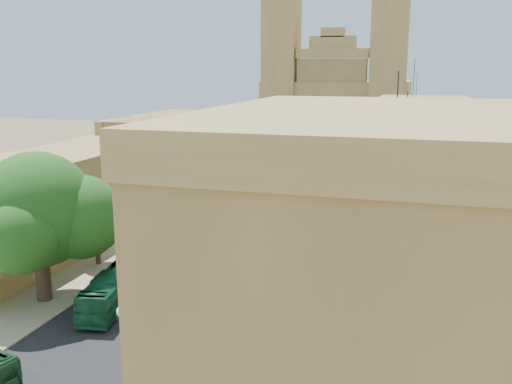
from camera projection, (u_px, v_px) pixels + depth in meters
The scene contains 32 objects.
ground at pixel (135, 342), 35.17m from camera, with size 260.00×260.00×0.00m, color brown.
road_surface at pixel (266, 220), 63.24m from camera, with size 14.00×140.00×0.01m, color black.
sidewalk_east at pixel (352, 226), 60.57m from camera, with size 5.00×140.00×0.01m, color #907F5E.
sidewalk_west at pixel (187, 214), 65.91m from camera, with size 5.00×140.00×0.01m, color #907F5E.
kerb_east at pixel (329, 224), 61.26m from camera, with size 0.25×140.00×0.12m, color #907F5E.
kerb_west at pixel (208, 215), 65.19m from camera, with size 0.25×140.00×0.12m, color #907F5E.
townhouse_a at pixel (405, 290), 26.52m from camera, with size 9.00×14.00×16.40m.
townhouse_b at pixel (413, 227), 39.78m from camera, with size 9.00×14.00×14.90m.
townhouse_c at pixel (418, 174), 52.60m from camera, with size 9.00×14.00×17.40m.
townhouse_d at pixel (420, 159), 65.86m from camera, with size 9.00×14.00×15.90m.
west_wall at pixel (120, 227), 57.20m from camera, with size 1.00×40.00×1.80m, color #9A7A45.
west_building_low at pixel (58, 195), 56.17m from camera, with size 10.00×28.00×8.40m, color olive.
west_building_mid at pixel (171, 151), 80.32m from camera, with size 10.00×22.00×10.00m, color #A4814A.
church at pixel (337, 106), 106.68m from camera, with size 28.00×22.50×36.30m.
ficus_tree at pixel (39, 214), 40.18m from camera, with size 10.88×10.01×10.88m.
street_tree_a at pixel (96, 223), 48.44m from camera, with size 3.48×3.48×5.35m.
street_tree_b at pixel (159, 197), 59.73m from camera, with size 3.21×3.21×4.94m.
street_tree_c at pixel (202, 178), 71.01m from camera, with size 2.95×2.95×4.53m.
street_tree_d at pixel (233, 160), 82.14m from camera, with size 3.40×3.40×5.24m.
red_truck at pixel (186, 258), 46.03m from camera, with size 3.31×6.00×3.34m.
olive_pickup at pixel (306, 240), 53.15m from camera, with size 2.56×4.22×1.63m.
bus_green_north at pixel (115, 288), 40.30m from camera, with size 2.16×9.25×2.58m, color #13522E.
bus_red_east at pixel (277, 257), 46.15m from camera, with size 2.58×11.03×3.07m, color maroon.
bus_cream_east at pixel (298, 220), 58.03m from camera, with size 2.33×9.96×2.77m, color beige.
car_blue_a at pixel (168, 271), 45.56m from camera, with size 1.38×3.43×1.17m, color #3953B6.
car_white_a at pixel (234, 220), 60.79m from camera, with size 1.25×3.60×1.19m, color white.
car_cream at pixel (283, 250), 50.66m from camera, with size 2.14×4.65×1.29m, color #C3B191.
car_dkblue at pixel (267, 195), 73.08m from camera, with size 1.57×3.86×1.12m, color #142245.
car_white_b at pixel (325, 193), 73.62m from camera, with size 1.63×4.04×1.38m, color white.
car_blue_b at pixel (306, 167), 93.59m from camera, with size 1.16×3.34×1.10m, color #2F5D9A.
pedestrian_a at pixel (313, 263), 46.69m from camera, with size 0.61×0.40×1.68m, color #272528.
pedestrian_c at pixel (331, 293), 40.46m from camera, with size 1.05×0.44×1.79m, color #3D3D3E.
Camera 1 is at (16.46, -28.86, 16.57)m, focal length 40.00 mm.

